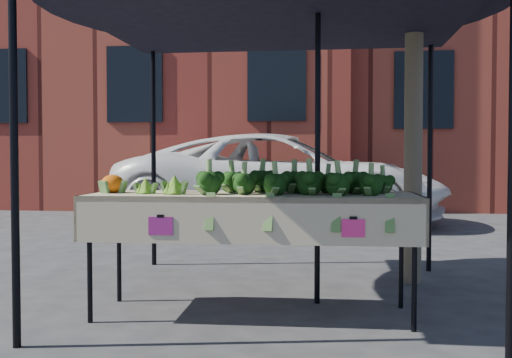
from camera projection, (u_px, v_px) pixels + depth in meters
name	position (u px, v px, depth m)	size (l,w,h in m)	color
ground	(245.00, 312.00, 4.60)	(90.00, 90.00, 0.00)	#2C2C2E
table	(253.00, 254.00, 4.50)	(2.42, 0.86, 0.90)	#C1B396
canopy	(275.00, 132.00, 4.96)	(3.16, 3.16, 2.74)	black
broccoli_heap	(297.00, 178.00, 4.47)	(1.44, 0.54, 0.22)	black
romanesco_cluster	(164.00, 181.00, 4.55)	(0.40, 0.44, 0.17)	#72AC2A
cauliflower_pair	(113.00, 183.00, 4.57)	(0.17, 0.17, 0.16)	orange
vehicle	(282.00, 61.00, 10.62)	(2.61, 1.57, 5.67)	white
street_tree	(414.00, 22.00, 5.59)	(2.44, 2.44, 4.82)	#1E4C14
building_left	(129.00, 37.00, 16.96)	(12.00, 8.00, 9.00)	maroon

